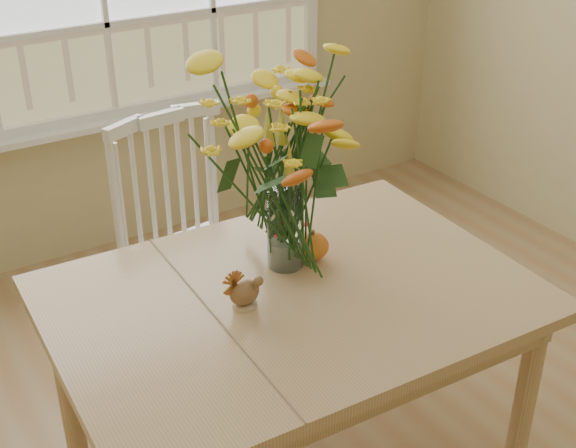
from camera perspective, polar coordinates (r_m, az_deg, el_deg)
dining_table at (r=2.36m, az=0.26°, el=-6.87°), size 1.45×1.06×0.76m
windsor_chair at (r=2.99m, az=-7.71°, el=-0.98°), size 0.53×0.51×1.03m
flower_vase at (r=2.26m, az=-0.22°, el=5.34°), size 0.54×0.54×0.64m
pumpkin at (r=2.45m, az=1.78°, el=-1.72°), size 0.11×0.11×0.09m
turkey_figurine at (r=2.22m, az=-3.25°, el=-5.11°), size 0.10×0.07×0.12m
dark_gourd at (r=2.57m, az=-0.25°, el=-0.43°), size 0.13×0.08×0.06m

